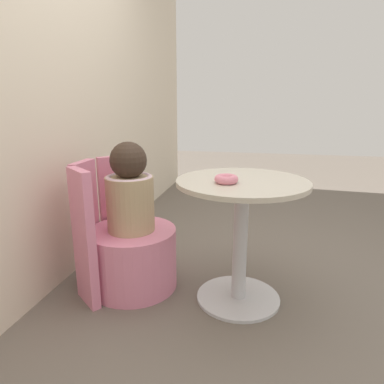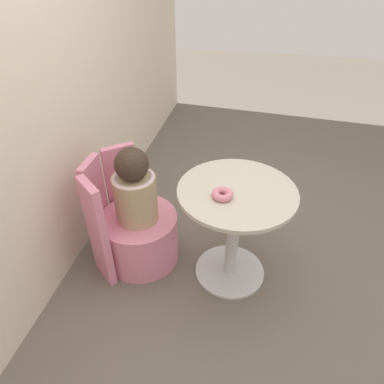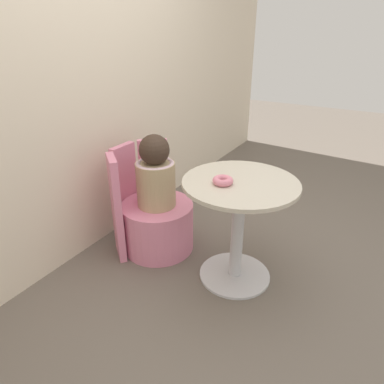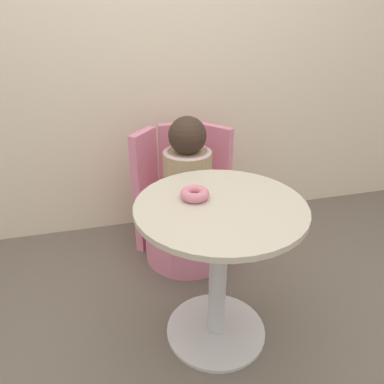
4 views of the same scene
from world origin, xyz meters
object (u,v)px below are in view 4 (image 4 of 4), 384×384
(tub_chair, at_px, (188,229))
(child_figure, at_px, (188,166))
(donut, at_px, (196,194))
(round_table, at_px, (219,249))

(tub_chair, bearing_deg, child_figure, 0.00)
(tub_chair, distance_m, donut, 0.79)
(round_table, relative_size, tub_chair, 1.33)
(round_table, height_order, child_figure, child_figure)
(child_figure, height_order, donut, child_figure)
(round_table, bearing_deg, tub_chair, 88.41)
(round_table, distance_m, tub_chair, 0.71)
(donut, bearing_deg, round_table, -42.08)
(tub_chair, relative_size, donut, 4.35)
(tub_chair, xyz_separation_m, donut, (-0.10, -0.56, 0.54))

